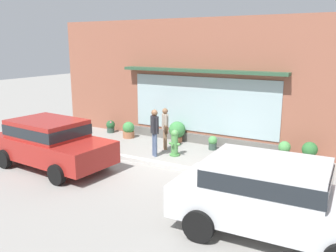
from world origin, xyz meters
TOP-DOWN VIEW (x-y plane):
  - ground_plane at (0.00, 0.00)m, footprint 60.00×60.00m
  - curb_strip at (0.00, -0.20)m, footprint 14.00×0.24m
  - storefront at (0.00, 3.19)m, footprint 14.00×0.81m
  - fire_hydrant at (-0.05, 1.02)m, footprint 0.43×0.40m
  - pedestrian_with_handbag at (-0.74, 1.51)m, footprint 0.45×0.52m
  - pedestrian_passerby at (-0.64, 0.62)m, footprint 0.39×0.32m
  - parked_car_red at (-2.90, -2.06)m, footprint 4.24×2.23m
  - parked_car_silver at (4.39, -2.82)m, footprint 4.34×2.11m
  - potted_plant_window_right at (-0.88, 2.68)m, footprint 0.68×0.68m
  - potted_plant_low_front at (0.82, 2.40)m, footprint 0.34×0.34m
  - potted_plant_near_hydrant at (4.27, 2.44)m, footprint 0.51×0.51m
  - potted_plant_by_entrance at (-2.99, 2.23)m, footprint 0.50×0.50m
  - potted_plant_window_left at (-4.24, 2.56)m, footprint 0.39×0.39m
  - potted_plant_window_center at (3.47, 2.38)m, footprint 0.41×0.41m

SIDE VIEW (x-z plane):
  - ground_plane at x=0.00m, z-range 0.00..0.00m
  - curb_strip at x=0.00m, z-range 0.00..0.12m
  - potted_plant_low_front at x=0.82m, z-range 0.01..0.54m
  - potted_plant_window_left at x=-4.24m, z-range 0.01..0.57m
  - potted_plant_by_entrance at x=-2.99m, z-range 0.00..0.69m
  - potted_plant_window_center at x=3.47m, z-range 0.02..0.72m
  - potted_plant_near_hydrant at x=4.27m, z-range 0.03..0.79m
  - potted_plant_window_right at x=-0.88m, z-range 0.04..0.89m
  - fire_hydrant at x=-0.05m, z-range 0.00..0.95m
  - parked_car_red at x=-2.90m, z-range 0.10..1.65m
  - pedestrian_with_handbag at x=-0.74m, z-range 0.11..1.70m
  - parked_car_silver at x=4.39m, z-range 0.11..1.75m
  - pedestrian_passerby at x=-0.64m, z-range 0.14..1.83m
  - storefront at x=0.00m, z-range -0.05..4.85m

